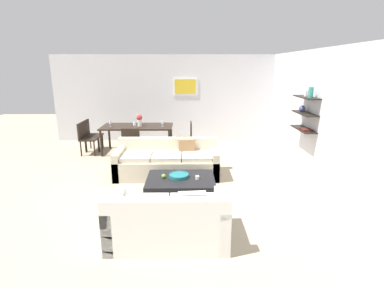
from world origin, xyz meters
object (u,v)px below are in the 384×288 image
at_px(candle_jar, 197,177).
at_px(dining_chair_foot, 132,142).
at_px(sofa_beige, 168,163).
at_px(dining_table, 137,128).
at_px(dining_chair_left_near, 86,136).
at_px(centerpiece_vase, 139,119).
at_px(decorative_bowl, 179,175).
at_px(wine_glass_left_near, 110,123).
at_px(wine_glass_foot, 134,124).
at_px(dining_chair_right_near, 187,136).
at_px(loveseat_white, 169,221).
at_px(apple_on_coffee_table, 164,176).
at_px(dining_chair_left_far, 91,133).
at_px(coffee_table, 181,188).
at_px(wine_glass_right_near, 162,123).

xyz_separation_m(candle_jar, dining_chair_foot, (-1.57, 2.17, 0.09)).
height_order(sofa_beige, dining_table, sofa_beige).
height_order(dining_table, dining_chair_left_near, dining_chair_left_near).
bearing_deg(centerpiece_vase, decorative_bowl, -68.15).
distance_m(sofa_beige, wine_glass_left_near, 2.47).
height_order(decorative_bowl, wine_glass_foot, wine_glass_foot).
distance_m(decorative_bowl, wine_glass_left_near, 3.46).
bearing_deg(dining_chair_right_near, sofa_beige, -104.40).
height_order(loveseat_white, dining_chair_left_near, dining_chair_left_near).
height_order(apple_on_coffee_table, dining_chair_left_far, dining_chair_left_far).
xyz_separation_m(loveseat_white, apple_on_coffee_table, (-0.17, 1.37, 0.13)).
bearing_deg(loveseat_white, sofa_beige, 94.17).
bearing_deg(centerpiece_vase, loveseat_white, -76.18).
bearing_deg(dining_chair_right_near, coffee_table, -92.14).
height_order(coffee_table, candle_jar, candle_jar).
relative_size(coffee_table, decorative_bowl, 3.36).
distance_m(apple_on_coffee_table, dining_chair_right_near, 2.82).
bearing_deg(wine_glass_right_near, wine_glass_left_near, -180.00).
xyz_separation_m(apple_on_coffee_table, dining_chair_foot, (-0.97, 2.12, 0.08)).
distance_m(decorative_bowl, apple_on_coffee_table, 0.28).
relative_size(candle_jar, dining_chair_foot, 0.08).
xyz_separation_m(apple_on_coffee_table, wine_glass_right_near, (-0.26, 2.88, 0.43)).
distance_m(candle_jar, wine_glass_foot, 3.11).
distance_m(loveseat_white, wine_glass_left_near, 4.67).
bearing_deg(sofa_beige, loveseat_white, -85.83).
bearing_deg(decorative_bowl, wine_glass_left_near, 124.55).
bearing_deg(decorative_bowl, wine_glass_foot, 116.07).
xyz_separation_m(dining_table, centerpiece_vase, (0.08, -0.05, 0.26)).
relative_size(sofa_beige, centerpiece_vase, 6.84).
xyz_separation_m(wine_glass_right_near, wine_glass_left_near, (-1.42, -0.00, 0.02)).
xyz_separation_m(dining_chair_foot, wine_glass_right_near, (0.71, 0.76, 0.34)).
height_order(apple_on_coffee_table, centerpiece_vase, centerpiece_vase).
relative_size(wine_glass_left_near, centerpiece_vase, 0.51).
bearing_deg(wine_glass_right_near, dining_chair_left_far, 171.00).
height_order(wine_glass_foot, wine_glass_left_near, wine_glass_foot).
bearing_deg(dining_table, centerpiece_vase, -30.94).
bearing_deg(wine_glass_left_near, wine_glass_foot, -22.67).
xyz_separation_m(dining_chair_left_near, wine_glass_right_near, (2.08, 0.10, 0.34)).
bearing_deg(wine_glass_left_near, dining_chair_left_far, 153.66).
height_order(sofa_beige, wine_glass_foot, wine_glass_foot).
height_order(loveseat_white, apple_on_coffee_table, loveseat_white).
height_order(coffee_table, dining_chair_right_near, dining_chair_right_near).
distance_m(dining_chair_right_near, wine_glass_left_near, 2.11).
xyz_separation_m(dining_chair_left_near, wine_glass_left_near, (0.67, 0.10, 0.36)).
distance_m(dining_chair_left_far, dining_chair_right_near, 2.78).
bearing_deg(wine_glass_right_near, coffee_table, -78.96).
distance_m(loveseat_white, apple_on_coffee_table, 1.38).
bearing_deg(loveseat_white, decorative_bowl, 85.96).
bearing_deg(dining_chair_left_near, coffee_table, -46.50).
height_order(sofa_beige, loveseat_white, same).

